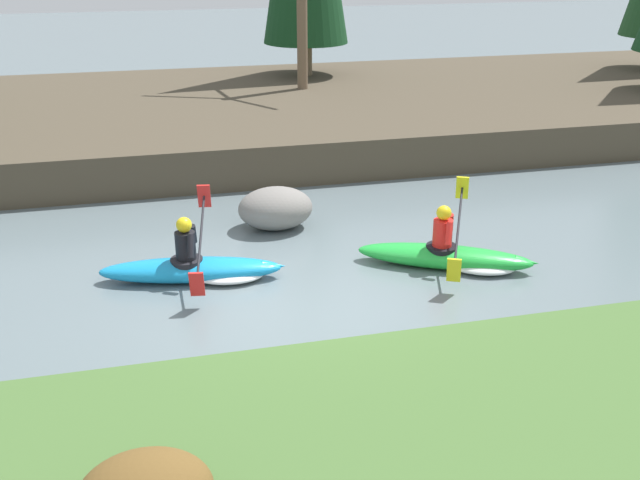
% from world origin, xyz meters
% --- Properties ---
extents(ground_plane, '(90.00, 90.00, 0.00)m').
position_xyz_m(ground_plane, '(0.00, 0.00, 0.00)').
color(ground_plane, slate).
extents(riverbank_far, '(44.00, 9.90, 0.89)m').
position_xyz_m(riverbank_far, '(0.00, 10.28, 0.44)').
color(riverbank_far, '#4C4233').
rests_on(riverbank_far, ground).
extents(kayaker_lead, '(2.69, 1.94, 1.20)m').
position_xyz_m(kayaker_lead, '(2.59, 0.88, 0.20)').
color(kayaker_lead, green).
rests_on(kayaker_lead, ground).
extents(kayaker_middle, '(2.79, 2.06, 1.20)m').
position_xyz_m(kayaker_middle, '(-1.26, 1.38, 0.20)').
color(kayaker_middle, '#1993D6').
rests_on(kayaker_middle, ground).
extents(boulder_midstream, '(1.31, 1.02, 0.74)m').
position_xyz_m(boulder_midstream, '(0.27, 3.20, 0.37)').
color(boulder_midstream, gray).
rests_on(boulder_midstream, ground).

